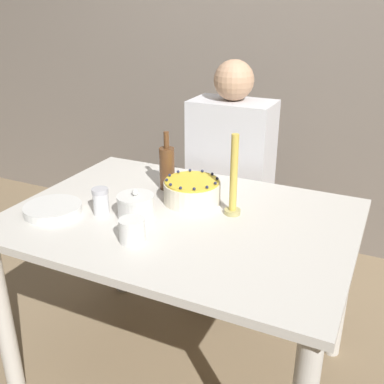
% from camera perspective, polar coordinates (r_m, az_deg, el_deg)
% --- Properties ---
extents(ground_plane, '(12.00, 12.00, 0.00)m').
position_cam_1_polar(ground_plane, '(2.14, -1.20, -21.63)').
color(ground_plane, '#8C7556').
extents(wall_behind, '(8.00, 0.05, 2.60)m').
position_cam_1_polar(wall_behind, '(2.84, 11.91, 18.56)').
color(wall_behind, slate).
rests_on(wall_behind, ground_plane).
extents(dining_table, '(1.27, 0.92, 0.76)m').
position_cam_1_polar(dining_table, '(1.75, -1.37, -6.69)').
color(dining_table, beige).
rests_on(dining_table, ground_plane).
extents(cake, '(0.23, 0.23, 0.10)m').
position_cam_1_polar(cake, '(1.79, 0.00, 0.12)').
color(cake, '#EFE5CC').
rests_on(cake, dining_table).
extents(sugar_bowl, '(0.14, 0.14, 0.11)m').
position_cam_1_polar(sugar_bowl, '(1.67, -7.14, -1.83)').
color(sugar_bowl, silver).
rests_on(sugar_bowl, dining_table).
extents(sugar_shaker, '(0.06, 0.06, 0.10)m').
position_cam_1_polar(sugar_shaker, '(1.71, -11.50, -1.16)').
color(sugar_shaker, white).
rests_on(sugar_shaker, dining_table).
extents(plate_stack, '(0.22, 0.22, 0.03)m').
position_cam_1_polar(plate_stack, '(1.78, -17.24, -2.09)').
color(plate_stack, silver).
rests_on(plate_stack, dining_table).
extents(candle, '(0.06, 0.06, 0.31)m').
position_cam_1_polar(candle, '(1.66, 5.30, 1.25)').
color(candle, tan).
rests_on(candle, dining_table).
extents(bottle, '(0.06, 0.06, 0.25)m').
position_cam_1_polar(bottle, '(1.90, -3.19, 3.15)').
color(bottle, brown).
rests_on(bottle, dining_table).
extents(cup, '(0.09, 0.09, 0.08)m').
position_cam_1_polar(cup, '(1.51, -7.61, -4.86)').
color(cup, white).
rests_on(cup, dining_table).
extents(person_man_blue_shirt, '(0.40, 0.34, 1.26)m').
position_cam_1_polar(person_man_blue_shirt, '(2.35, 4.79, -1.04)').
color(person_man_blue_shirt, '#473D33').
rests_on(person_man_blue_shirt, ground_plane).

